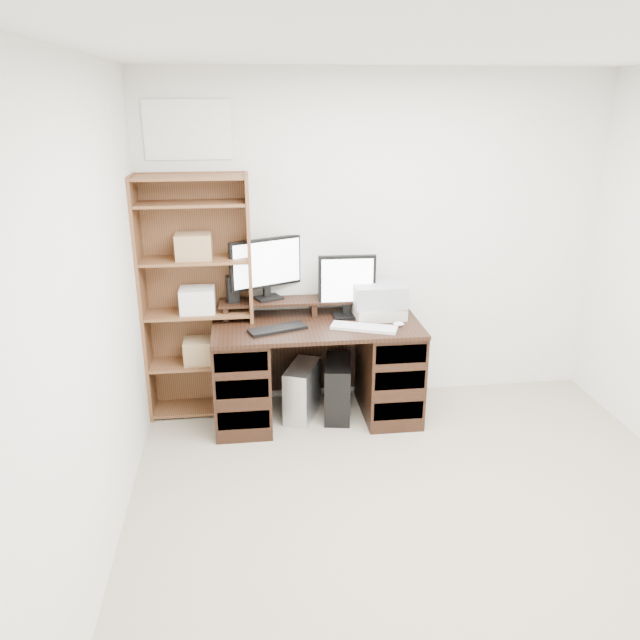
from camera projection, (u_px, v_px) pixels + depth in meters
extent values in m
cube|color=tan|center=(447.00, 560.00, 3.29)|extent=(3.50, 4.00, 0.02)
cube|color=white|center=(492.00, 39.00, 2.44)|extent=(3.50, 4.00, 0.02)
cube|color=white|center=(376.00, 242.00, 4.74)|extent=(3.50, 0.02, 2.50)
cube|color=white|center=(69.00, 357.00, 2.66)|extent=(0.02, 4.00, 2.50)
cube|color=white|center=(188.00, 130.00, 4.29)|extent=(0.60, 0.01, 0.40)
cube|color=black|center=(317.00, 326.00, 4.51)|extent=(1.50, 0.70, 0.03)
cube|color=black|center=(242.00, 377.00, 4.57)|extent=(0.40, 0.66, 0.72)
cube|color=black|center=(389.00, 369.00, 4.70)|extent=(0.40, 0.66, 0.72)
cube|color=black|center=(312.00, 351.00, 4.93)|extent=(1.48, 0.02, 0.65)
cube|color=black|center=(244.00, 420.00, 4.33)|extent=(0.36, 0.01, 0.14)
cube|color=black|center=(242.00, 389.00, 4.24)|extent=(0.36, 0.01, 0.14)
cube|color=black|center=(241.00, 362.00, 4.18)|extent=(0.36, 0.01, 0.14)
cube|color=black|center=(398.00, 411.00, 4.45)|extent=(0.36, 0.01, 0.14)
cube|color=black|center=(400.00, 380.00, 4.37)|extent=(0.36, 0.01, 0.14)
cube|color=black|center=(401.00, 354.00, 4.30)|extent=(0.36, 0.01, 0.14)
cube|color=black|center=(226.00, 311.00, 4.61)|extent=(0.04, 0.20, 0.10)
cube|color=black|center=(313.00, 308.00, 4.69)|extent=(0.04, 0.20, 0.10)
cube|color=black|center=(397.00, 304.00, 4.76)|extent=(0.04, 0.20, 0.10)
cube|color=black|center=(313.00, 300.00, 4.67)|extent=(1.40, 0.22, 0.02)
cube|color=black|center=(268.00, 298.00, 4.66)|extent=(0.23, 0.21, 0.02)
cube|color=black|center=(267.00, 289.00, 4.65)|extent=(0.06, 0.05, 0.10)
cube|color=black|center=(266.00, 263.00, 4.58)|extent=(0.54, 0.27, 0.37)
cube|color=white|center=(267.00, 263.00, 4.57)|extent=(0.49, 0.22, 0.32)
cube|color=black|center=(347.00, 316.00, 4.64)|extent=(0.20, 0.16, 0.02)
cube|color=black|center=(347.00, 307.00, 4.64)|extent=(0.06, 0.03, 0.11)
cube|color=black|center=(347.00, 280.00, 4.57)|extent=(0.42, 0.05, 0.37)
cube|color=white|center=(347.00, 281.00, 4.55)|extent=(0.38, 0.01, 0.32)
cube|color=black|center=(232.00, 289.00, 4.55)|extent=(0.10, 0.10, 0.20)
cube|color=black|center=(278.00, 329.00, 4.37)|extent=(0.43, 0.26, 0.02)
cube|color=silver|center=(364.00, 328.00, 4.40)|extent=(0.48, 0.30, 0.02)
ellipsoid|color=white|center=(399.00, 324.00, 4.45)|extent=(0.09, 0.07, 0.03)
cube|color=#B5AE9E|center=(378.00, 311.00, 4.62)|extent=(0.38, 0.30, 0.09)
cube|color=#969BA0|center=(379.00, 295.00, 4.58)|extent=(0.38, 0.27, 0.16)
cube|color=silver|center=(302.00, 391.00, 4.70)|extent=(0.32, 0.45, 0.41)
cube|color=black|center=(338.00, 388.00, 4.71)|extent=(0.26, 0.46, 0.44)
cube|color=#19FF33|center=(337.00, 390.00, 4.48)|extent=(0.01, 0.01, 0.01)
cube|color=brown|center=(143.00, 302.00, 4.49)|extent=(0.02, 0.30, 1.80)
cube|color=brown|center=(251.00, 298.00, 4.58)|extent=(0.02, 0.30, 1.80)
cube|color=brown|center=(199.00, 294.00, 4.67)|extent=(0.80, 0.01, 1.80)
cube|color=brown|center=(205.00, 407.00, 4.83)|extent=(0.75, 0.28, 0.02)
cube|color=brown|center=(202.00, 363.00, 4.71)|extent=(0.75, 0.28, 0.02)
cube|color=brown|center=(198.00, 313.00, 4.57)|extent=(0.75, 0.28, 0.02)
cube|color=brown|center=(195.00, 260.00, 4.44)|extent=(0.75, 0.28, 0.02)
cube|color=brown|center=(191.00, 204.00, 4.30)|extent=(0.75, 0.28, 0.02)
cube|color=brown|center=(189.00, 177.00, 4.24)|extent=(0.75, 0.28, 0.02)
cube|color=#A07F54|center=(201.00, 351.00, 4.67)|extent=(0.25, 0.20, 0.18)
cube|color=white|center=(198.00, 300.00, 4.54)|extent=(0.25, 0.20, 0.18)
cube|color=#A07F54|center=(194.00, 246.00, 4.40)|extent=(0.25, 0.20, 0.18)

